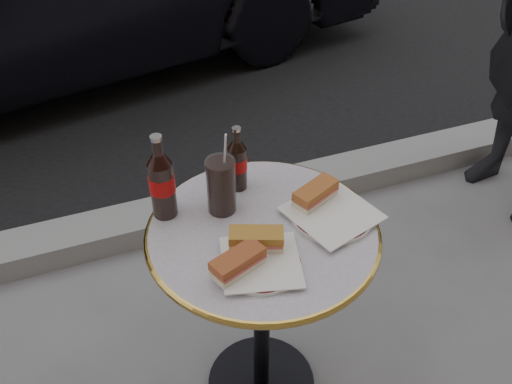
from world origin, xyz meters
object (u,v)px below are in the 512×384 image
object	(u,v)px
cola_bottle_left	(161,176)
cola_glass	(221,186)
cola_bottle_right	(237,158)
plate_left	(261,264)
bistro_table	(262,318)
plate_right	(332,215)

from	to	relation	value
cola_bottle_left	cola_glass	xyz separation A→B (m)	(0.15, -0.04, -0.04)
cola_bottle_right	cola_glass	distance (m)	0.11
plate_left	cola_bottle_right	size ratio (longest dim) A/B	1.00
plate_left	cola_bottle_left	bearing A→B (deg)	121.99
bistro_table	cola_bottle_right	bearing A→B (deg)	90.57
plate_right	cola_glass	xyz separation A→B (m)	(-0.27, 0.13, 0.08)
bistro_table	plate_left	distance (m)	0.39
plate_right	bistro_table	bearing A→B (deg)	174.01
plate_left	cola_bottle_left	world-z (taller)	cola_bottle_left
plate_right	cola_bottle_right	size ratio (longest dim) A/B	1.11
plate_right	cola_glass	world-z (taller)	cola_glass
bistro_table	plate_right	size ratio (longest dim) A/B	3.30
cola_bottle_left	cola_bottle_right	bearing A→B (deg)	10.02
plate_left	cola_bottle_left	size ratio (longest dim) A/B	0.80
cola_bottle_left	cola_bottle_right	xyz separation A→B (m)	(0.22, 0.04, -0.02)
bistro_table	cola_bottle_right	distance (m)	0.50
cola_bottle_left	cola_glass	world-z (taller)	cola_bottle_left
cola_bottle_right	cola_glass	world-z (taller)	cola_bottle_right
cola_bottle_left	cola_glass	distance (m)	0.16
plate_left	plate_right	size ratio (longest dim) A/B	0.90
cola_glass	bistro_table	bearing A→B (deg)	-56.88
plate_left	cola_bottle_right	distance (m)	0.33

